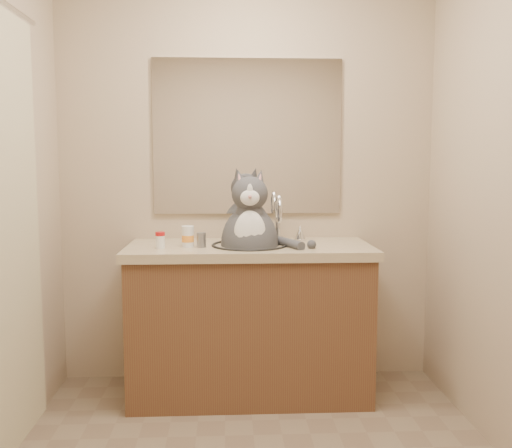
{
  "coord_description": "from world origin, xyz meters",
  "views": [
    {
      "loc": [
        -0.12,
        -2.14,
        1.32
      ],
      "look_at": [
        0.02,
        0.65,
        1.0
      ],
      "focal_mm": 40.0,
      "sensor_mm": 36.0,
      "label": 1
    }
  ],
  "objects_px": {
    "cat": "(250,238)",
    "pill_bottle_redcap": "(160,240)",
    "pill_bottle_orange": "(188,237)",
    "grey_canister": "(201,240)"
  },
  "relations": [
    {
      "from": "cat",
      "to": "pill_bottle_redcap",
      "type": "relative_size",
      "value": 7.29
    },
    {
      "from": "pill_bottle_orange",
      "to": "grey_canister",
      "type": "relative_size",
      "value": 1.44
    },
    {
      "from": "cat",
      "to": "pill_bottle_orange",
      "type": "relative_size",
      "value": 5.6
    },
    {
      "from": "cat",
      "to": "pill_bottle_orange",
      "type": "distance_m",
      "value": 0.34
    },
    {
      "from": "cat",
      "to": "grey_canister",
      "type": "distance_m",
      "value": 0.27
    },
    {
      "from": "pill_bottle_orange",
      "to": "grey_canister",
      "type": "bearing_deg",
      "value": -14.82
    },
    {
      "from": "grey_canister",
      "to": "cat",
      "type": "bearing_deg",
      "value": 8.85
    },
    {
      "from": "pill_bottle_orange",
      "to": "grey_canister",
      "type": "xyz_separation_m",
      "value": [
        0.07,
        -0.02,
        -0.01
      ]
    },
    {
      "from": "cat",
      "to": "pill_bottle_orange",
      "type": "height_order",
      "value": "cat"
    },
    {
      "from": "grey_canister",
      "to": "pill_bottle_redcap",
      "type": "bearing_deg",
      "value": -174.52
    }
  ]
}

